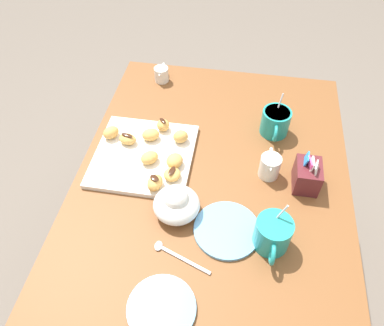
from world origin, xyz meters
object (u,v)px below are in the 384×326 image
(chocolate_sauce_pitcher, at_px, (161,73))
(beignet_5, at_px, (155,183))
(beignet_4, at_px, (111,133))
(beignet_8, at_px, (128,139))
(pastry_plate_square, at_px, (144,155))
(sugar_caddy, at_px, (307,175))
(beignet_0, at_px, (172,174))
(beignet_3, at_px, (181,137))
(beignet_6, at_px, (151,135))
(coffee_mug_teal_right, at_px, (273,234))
(beignet_7, at_px, (175,160))
(cream_pitcher_white, at_px, (270,165))
(dining_table, at_px, (211,197))
(beignet_1, at_px, (163,125))
(saucer_sky_right, at_px, (162,308))
(beignet_2, at_px, (150,157))
(saucer_sky_left, at_px, (227,230))
(coffee_mug_teal_left, at_px, (275,122))
(ice_cream_bowl, at_px, (176,203))

(chocolate_sauce_pitcher, bearing_deg, beignet_5, 10.44)
(beignet_4, bearing_deg, beignet_8, 74.30)
(pastry_plate_square, xyz_separation_m, sugar_caddy, (0.03, 0.48, 0.03))
(beignet_0, relative_size, beignet_5, 0.90)
(beignet_3, relative_size, beignet_6, 0.87)
(coffee_mug_teal_right, xyz_separation_m, beignet_6, (-0.30, -0.38, -0.02))
(coffee_mug_teal_right, height_order, chocolate_sauce_pitcher, coffee_mug_teal_right)
(beignet_7, bearing_deg, cream_pitcher_white, 94.39)
(coffee_mug_teal_right, relative_size, cream_pitcher_white, 1.33)
(dining_table, xyz_separation_m, pastry_plate_square, (-0.03, -0.22, 0.13))
(beignet_1, bearing_deg, beignet_3, 56.83)
(chocolate_sauce_pitcher, xyz_separation_m, beignet_5, (0.51, 0.09, 0.00))
(saucer_sky_right, height_order, beignet_2, beignet_2)
(chocolate_sauce_pitcher, height_order, beignet_2, chocolate_sauce_pitcher)
(pastry_plate_square, bearing_deg, beignet_7, 75.71)
(beignet_1, xyz_separation_m, beignet_2, (0.14, -0.01, -0.00))
(pastry_plate_square, relative_size, beignet_3, 6.36)
(coffee_mug_teal_right, xyz_separation_m, beignet_5, (-0.12, -0.33, -0.01))
(sugar_caddy, bearing_deg, beignet_5, -77.48)
(beignet_1, distance_m, beignet_2, 0.14)
(pastry_plate_square, distance_m, beignet_7, 0.11)
(beignet_6, relative_size, beignet_8, 0.99)
(beignet_2, bearing_deg, saucer_sky_left, 52.39)
(saucer_sky_left, bearing_deg, beignet_5, -114.90)
(beignet_2, xyz_separation_m, beignet_4, (-0.08, -0.14, 0.00))
(beignet_7, bearing_deg, coffee_mug_teal_left, 125.09)
(cream_pitcher_white, distance_m, beignet_0, 0.28)
(pastry_plate_square, height_order, chocolate_sauce_pitcher, chocolate_sauce_pitcher)
(dining_table, height_order, beignet_3, beignet_3)
(coffee_mug_teal_right, height_order, ice_cream_bowl, coffee_mug_teal_right)
(pastry_plate_square, xyz_separation_m, cream_pitcher_white, (0.00, 0.38, 0.03))
(beignet_6, bearing_deg, pastry_plate_square, -6.50)
(coffee_mug_teal_left, distance_m, beignet_8, 0.47)
(beignet_7, bearing_deg, coffee_mug_teal_right, 53.97)
(beignet_3, bearing_deg, beignet_1, -123.17)
(beignet_0, bearing_deg, saucer_sky_right, 7.42)
(saucer_sky_right, xyz_separation_m, beignet_6, (-0.51, -0.15, 0.03))
(pastry_plate_square, relative_size, beignet_8, 5.44)
(sugar_caddy, distance_m, chocolate_sauce_pitcher, 0.66)
(saucer_sky_right, height_order, beignet_8, beignet_8)
(chocolate_sauce_pitcher, bearing_deg, beignet_8, -4.96)
(sugar_caddy, distance_m, beignet_6, 0.49)
(beignet_4, relative_size, beignet_8, 0.96)
(sugar_caddy, bearing_deg, dining_table, -89.45)
(beignet_2, xyz_separation_m, beignet_5, (0.09, 0.04, 0.00))
(ice_cream_bowl, xyz_separation_m, beignet_2, (-0.16, -0.11, -0.01))
(beignet_3, distance_m, beignet_5, 0.19)
(ice_cream_bowl, bearing_deg, sugar_caddy, 114.18)
(coffee_mug_teal_left, distance_m, beignet_3, 0.31)
(chocolate_sauce_pitcher, relative_size, beignet_3, 1.97)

